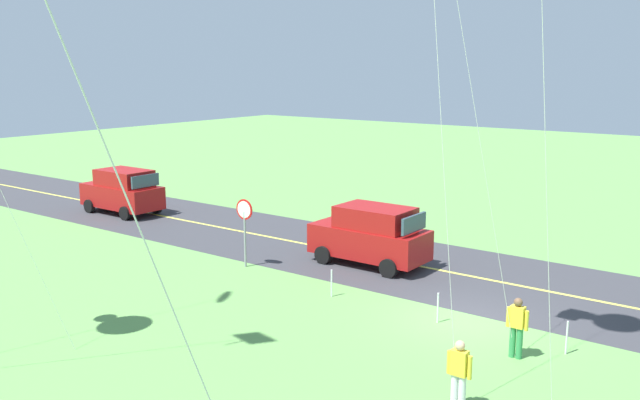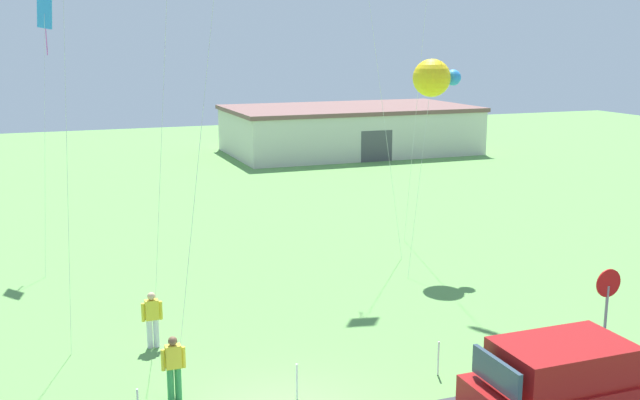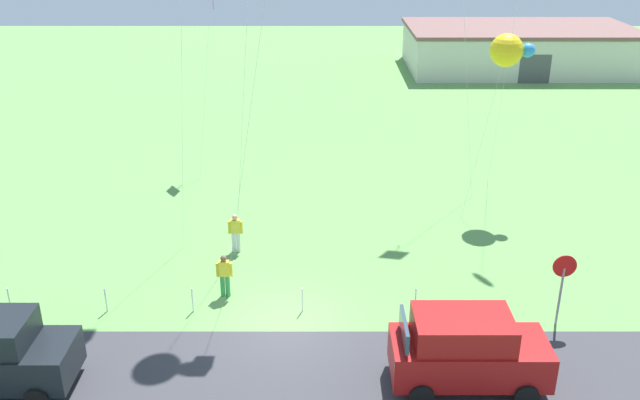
{
  "view_description": "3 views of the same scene",
  "coord_description": "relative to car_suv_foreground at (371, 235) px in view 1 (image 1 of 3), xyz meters",
  "views": [
    {
      "loc": [
        -7.93,
        17.79,
        7.36
      ],
      "look_at": [
        2.54,
        3.73,
        3.88
      ],
      "focal_mm": 38.28,
      "sensor_mm": 36.0,
      "label": 1
    },
    {
      "loc": [
        -4.8,
        -14.98,
        8.34
      ],
      "look_at": [
        1.71,
        2.26,
        4.45
      ],
      "focal_mm": 42.36,
      "sensor_mm": 36.0,
      "label": 2
    },
    {
      "loc": [
        1.13,
        -19.1,
        12.64
      ],
      "look_at": [
        1.18,
        1.28,
        3.85
      ],
      "focal_mm": 38.52,
      "sensor_mm": 36.0,
      "label": 3
    }
  ],
  "objects": [
    {
      "name": "ground_plane",
      "position": [
        -5.26,
        3.09,
        -1.2
      ],
      "size": [
        120.0,
        120.0,
        0.1
      ],
      "primitive_type": "cube",
      "color": "#60994C"
    },
    {
      "name": "asphalt_road",
      "position": [
        -5.26,
        -0.91,
        -1.15
      ],
      "size": [
        120.0,
        7.0,
        0.0
      ],
      "primitive_type": "cube",
      "color": "#38383D",
      "rests_on": "ground"
    },
    {
      "name": "road_centre_stripe",
      "position": [
        -5.26,
        -0.91,
        -1.15
      ],
      "size": [
        120.0,
        0.16,
        0.0
      ],
      "primitive_type": "cube",
      "color": "#E5E04C",
      "rests_on": "asphalt_road"
    },
    {
      "name": "car_suv_foreground",
      "position": [
        0.0,
        0.0,
        0.0
      ],
      "size": [
        4.4,
        2.12,
        2.24
      ],
      "color": "maroon",
      "rests_on": "ground"
    },
    {
      "name": "car_parked_east_far",
      "position": [
        14.89,
        -0.2,
        0.0
      ],
      "size": [
        4.4,
        2.12,
        2.24
      ],
      "color": "maroon",
      "rests_on": "ground"
    },
    {
      "name": "stop_sign",
      "position": [
        3.59,
        2.99,
        0.65
      ],
      "size": [
        0.76,
        0.08,
        2.56
      ],
      "color": "gray",
      "rests_on": "ground"
    },
    {
      "name": "person_adult_near",
      "position": [
        -7.44,
        4.79,
        -0.29
      ],
      "size": [
        0.58,
        0.22,
        1.6
      ],
      "rotation": [
        0.0,
        0.0,
        0.45
      ],
      "color": "#338C4C",
      "rests_on": "ground"
    },
    {
      "name": "person_adult_companion",
      "position": [
        -7.44,
        8.16,
        -0.29
      ],
      "size": [
        0.58,
        0.22,
        1.6
      ],
      "rotation": [
        0.0,
        0.0,
        6.12
      ],
      "color": "silver",
      "rests_on": "ground"
    },
    {
      "name": "fence_post_2",
      "position": [
        -8.41,
        3.79,
        -0.7
      ],
      "size": [
        0.05,
        0.05,
        0.9
      ],
      "primitive_type": "cylinder",
      "color": "silver",
      "rests_on": "ground"
    },
    {
      "name": "fence_post_3",
      "position": [
        -4.72,
        3.79,
        -0.7
      ],
      "size": [
        0.05,
        0.05,
        0.9
      ],
      "primitive_type": "cylinder",
      "color": "silver",
      "rests_on": "ground"
    },
    {
      "name": "fence_post_4",
      "position": [
        -0.92,
        3.79,
        -0.7
      ],
      "size": [
        0.05,
        0.05,
        0.9
      ],
      "primitive_type": "cylinder",
      "color": "silver",
      "rests_on": "ground"
    }
  ]
}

